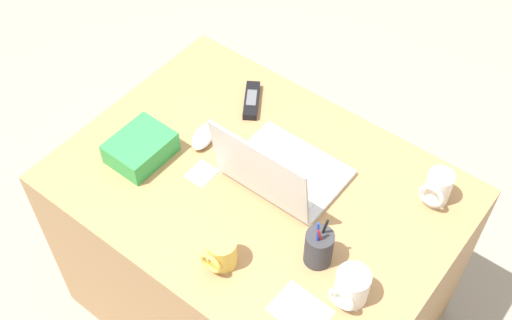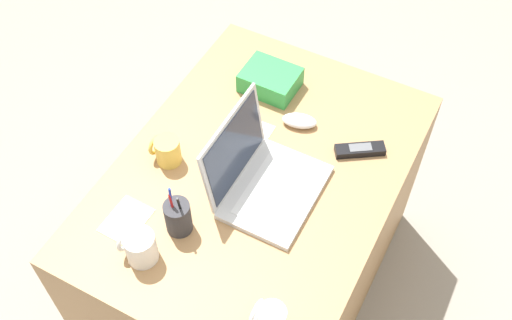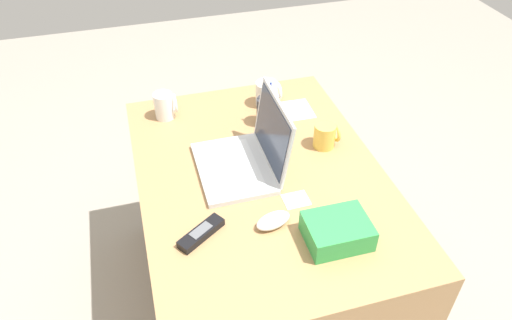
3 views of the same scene
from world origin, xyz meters
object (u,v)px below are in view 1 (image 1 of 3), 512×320
Objects in this scene: coffee_mug_spare at (221,253)px; coffee_mug_white at (437,188)px; laptop at (279,172)px; computer_mouse at (203,136)px; coffee_mug_tall at (351,287)px; snack_bag at (141,148)px; cordless_phone at (252,100)px; pen_holder at (319,248)px.

coffee_mug_white is at bearing -122.92° from coffee_mug_spare.
laptop is 0.28m from computer_mouse.
laptop is 0.40m from coffee_mug_tall.
coffee_mug_spare is at bearing 57.08° from coffee_mug_white.
coffee_mug_white is 1.04× the size of coffee_mug_tall.
laptop is 1.77× the size of snack_bag.
coffee_mug_tall is 0.73m from cordless_phone.
coffee_mug_spare is at bearing 121.48° from computer_mouse.
pen_holder is 0.98× the size of snack_bag.
coffee_mug_tall is 0.34m from coffee_mug_spare.
coffee_mug_spare reaches higher than computer_mouse.
coffee_mug_white is (-0.66, -0.23, 0.03)m from computer_mouse.
cordless_phone is 0.61m from pen_holder.
coffee_mug_white is 1.16× the size of coffee_mug_spare.
laptop is 2.10× the size of cordless_phone.
pen_holder is (-0.49, 0.35, 0.04)m from cordless_phone.
snack_bag is at bearing 72.16° from cordless_phone.
coffee_mug_white is 0.64m from cordless_phone.
laptop is 3.08× the size of coffee_mug_white.
pen_holder is at bearing 67.74° from coffee_mug_white.
coffee_mug_spare reaches higher than cordless_phone.
pen_holder is (-0.19, -0.16, 0.01)m from coffee_mug_spare.
pen_holder reaches higher than coffee_mug_white.
coffee_mug_white is 0.58× the size of pen_holder.
pen_holder is (0.15, 0.36, 0.00)m from coffee_mug_white.
laptop is 0.31m from coffee_mug_spare.
coffee_mug_white reaches higher than coffee_mug_tall.
coffee_mug_white reaches higher than snack_bag.
coffee_mug_spare is (0.34, 0.52, -0.01)m from coffee_mug_white.
snack_bag is at bearing 23.69° from laptop.
cordless_phone is (0.26, -0.21, -0.04)m from laptop.
computer_mouse is 0.70m from coffee_mug_white.
coffee_mug_spare is at bearing 97.65° from laptop.
computer_mouse is at bearing -42.90° from coffee_mug_spare.
cordless_phone is at bearing 1.22° from coffee_mug_white.
laptop is at bearing 30.10° from coffee_mug_white.
coffee_mug_spare is (0.32, 0.12, -0.01)m from coffee_mug_tall.
cordless_phone is (0.62, -0.39, -0.04)m from coffee_mug_tall.
coffee_mug_white is 0.85m from snack_bag.
coffee_mug_tall is (0.02, 0.40, -0.00)m from coffee_mug_white.
coffee_mug_spare is at bearing 20.59° from coffee_mug_tall.
pen_holder is at bearing 149.68° from computer_mouse.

